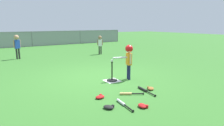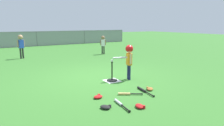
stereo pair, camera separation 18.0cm
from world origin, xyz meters
TOP-DOWN VIEW (x-y plane):
  - ground_plane at (0.00, 0.00)m, footprint 60.00×60.00m
  - home_plate at (0.20, -0.57)m, footprint 0.44×0.44m
  - batting_tee at (0.20, -0.57)m, footprint 0.32×0.32m
  - baseball_on_tee at (0.20, -0.57)m, footprint 0.07×0.07m
  - batter_child at (0.71, -0.71)m, footprint 0.62×0.31m
  - fielder_near_left at (2.47, 4.20)m, footprint 0.29×0.21m
  - fielder_near_right at (-1.68, 5.05)m, footprint 0.34×0.23m
  - spare_bat_silver at (-0.57, -2.17)m, footprint 0.12×0.65m
  - spare_bat_wood at (-0.11, -1.77)m, footprint 0.53×0.36m
  - spare_bat_black at (0.40, -1.78)m, footprint 0.14×0.71m
  - glove_by_plate at (-0.79, -1.60)m, footprint 0.23×0.19m
  - glove_near_bats at (-0.92, -2.18)m, footprint 0.25×0.27m
  - glove_tossed_aside at (-0.30, -2.50)m, footprint 0.21×0.25m
  - glove_outfield_drop at (0.61, -1.80)m, footprint 0.27×0.27m
  - outfield_fence at (0.00, 10.50)m, footprint 16.06×0.06m

SIDE VIEW (x-z plane):
  - ground_plane at x=0.00m, z-range 0.00..0.00m
  - home_plate at x=0.20m, z-range 0.00..0.01m
  - spare_bat_silver at x=-0.57m, z-range 0.00..0.06m
  - spare_bat_wood at x=-0.11m, z-range 0.00..0.06m
  - spare_bat_black at x=0.40m, z-range 0.00..0.06m
  - glove_by_plate at x=-0.79m, z-range 0.00..0.07m
  - glove_near_bats at x=-0.92m, z-range 0.00..0.07m
  - glove_tossed_aside at x=-0.30m, z-range 0.00..0.07m
  - glove_outfield_drop at x=0.61m, z-range 0.00..0.07m
  - batting_tee at x=0.20m, z-range -0.21..0.38m
  - outfield_fence at x=0.00m, z-range 0.04..1.19m
  - baseball_on_tee at x=0.20m, z-range 0.58..0.66m
  - fielder_near_left at x=2.47m, z-range 0.15..1.20m
  - fielder_near_right at x=-1.68m, z-range 0.17..1.35m
  - batter_child at x=0.71m, z-range 0.23..1.31m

